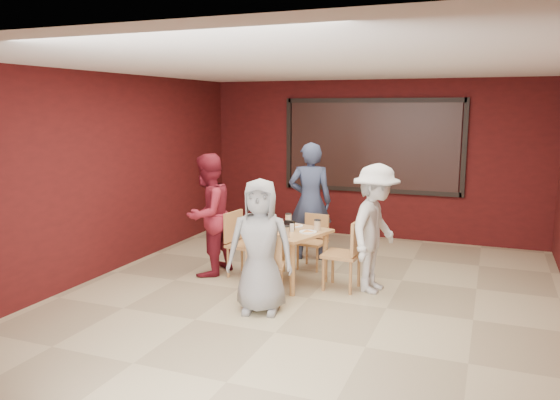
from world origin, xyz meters
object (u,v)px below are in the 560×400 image
at_px(chair_back, 314,238).
at_px(diner_back, 310,201).
at_px(diner_right, 375,229).
at_px(diner_left, 208,215).
at_px(chair_front, 265,264).
at_px(chair_left, 241,240).
at_px(dining_table, 287,237).
at_px(chair_right, 348,250).
at_px(diner_front, 260,246).

bearing_deg(chair_back, diner_back, 115.55).
bearing_deg(diner_right, diner_left, 102.86).
height_order(chair_front, diner_right, diner_right).
relative_size(chair_left, diner_left, 0.53).
relative_size(dining_table, chair_right, 1.24).
relative_size(diner_back, diner_right, 1.10).
bearing_deg(chair_back, chair_left, -138.00).
xyz_separation_m(chair_back, chair_right, (0.71, -0.80, 0.08)).
bearing_deg(chair_front, chair_back, 87.55).
xyz_separation_m(dining_table, chair_back, (0.11, 0.82, -0.19)).
bearing_deg(chair_back, diner_right, -34.49).
distance_m(chair_right, diner_right, 0.45).
relative_size(diner_front, diner_left, 0.91).
bearing_deg(dining_table, chair_front, -87.52).
bearing_deg(dining_table, diner_right, 5.18).
height_order(chair_back, diner_back, diner_back).
xyz_separation_m(chair_right, diner_right, (0.33, 0.08, 0.30)).
xyz_separation_m(diner_front, diner_left, (-1.25, 1.05, 0.08)).
relative_size(diner_left, diner_right, 1.04).
xyz_separation_m(chair_right, diner_front, (-0.74, -1.10, 0.25)).
bearing_deg(chair_left, chair_right, -1.95).
bearing_deg(diner_front, dining_table, 80.67).
distance_m(chair_front, chair_back, 1.66).
height_order(chair_front, diner_front, diner_front).
bearing_deg(diner_front, diner_left, 126.54).
bearing_deg(diner_left, chair_right, 97.65).
distance_m(dining_table, chair_front, 0.85).
distance_m(diner_left, diner_right, 2.32).
xyz_separation_m(chair_left, diner_right, (1.87, 0.03, 0.31)).
height_order(chair_back, chair_right, chair_right).
bearing_deg(chair_left, diner_front, -55.41).
bearing_deg(chair_back, chair_front, -92.45).
distance_m(dining_table, diner_back, 1.27).
relative_size(chair_front, diner_back, 0.49).
distance_m(diner_front, diner_left, 1.63).
bearing_deg(chair_front, dining_table, 92.48).
relative_size(chair_back, diner_right, 0.48).
distance_m(chair_front, diner_back, 2.12).
bearing_deg(diner_back, dining_table, 77.54).
height_order(dining_table, diner_left, diner_left).
bearing_deg(chair_back, diner_left, -146.30).
xyz_separation_m(diner_back, diner_left, (-1.08, -1.27, -0.05)).
bearing_deg(diner_left, dining_table, 97.63).
bearing_deg(diner_left, diner_back, 145.72).
distance_m(chair_left, diner_back, 1.38).
relative_size(chair_left, diner_front, 0.58).
xyz_separation_m(dining_table, diner_left, (-1.17, -0.03, 0.21)).
height_order(chair_left, diner_back, diner_back).
distance_m(chair_back, diner_front, 1.93).
relative_size(chair_left, diner_back, 0.50).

